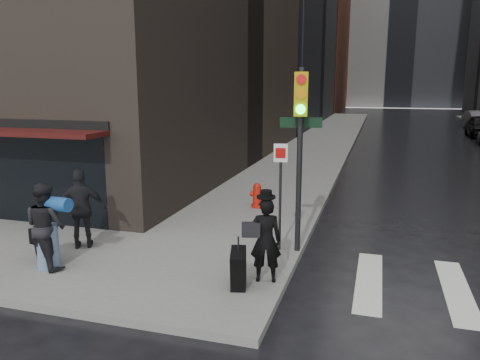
# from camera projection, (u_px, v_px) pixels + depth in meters

# --- Properties ---
(ground) EXTENTS (140.00, 140.00, 0.00)m
(ground) POSITION_uv_depth(u_px,v_px,m) (186.00, 280.00, 9.32)
(ground) COLOR black
(ground) RESTS_ON ground
(sidewalk_left) EXTENTS (4.00, 50.00, 0.15)m
(sidewalk_left) POSITION_uv_depth(u_px,v_px,m) (330.00, 135.00, 34.64)
(sidewalk_left) COLOR slate
(sidewalk_left) RESTS_ON ground
(bldg_left_far) EXTENTS (22.00, 20.00, 26.00)m
(bldg_left_far) POSITION_uv_depth(u_px,v_px,m) (269.00, 20.00, 68.51)
(bldg_left_far) COLOR brown
(bldg_left_far) RESTS_ON ground
(bldg_distant) EXTENTS (40.00, 12.00, 32.00)m
(bldg_distant) POSITION_uv_depth(u_px,v_px,m) (402.00, 9.00, 77.59)
(bldg_distant) COLOR gray
(bldg_distant) RESTS_ON ground
(man_overcoat) EXTENTS (0.92, 1.08, 1.80)m
(man_overcoat) POSITION_uv_depth(u_px,v_px,m) (260.00, 244.00, 8.69)
(man_overcoat) COLOR black
(man_overcoat) RESTS_ON ground
(man_jeans) EXTENTS (1.23, 0.93, 1.76)m
(man_jeans) POSITION_uv_depth(u_px,v_px,m) (46.00, 226.00, 9.40)
(man_jeans) COLOR black
(man_jeans) RESTS_ON ground
(man_greycoat) EXTENTS (1.14, 0.91, 1.82)m
(man_greycoat) POSITION_uv_depth(u_px,v_px,m) (82.00, 209.00, 10.56)
(man_greycoat) COLOR black
(man_greycoat) RESTS_ON ground
(traffic_light) EXTENTS (1.00, 0.52, 4.02)m
(traffic_light) POSITION_uv_depth(u_px,v_px,m) (298.00, 136.00, 9.93)
(traffic_light) COLOR black
(traffic_light) RESTS_ON ground
(fire_hydrant) EXTENTS (0.42, 0.33, 0.76)m
(fire_hydrant) POSITION_uv_depth(u_px,v_px,m) (257.00, 196.00, 14.12)
(fire_hydrant) COLOR #B4170B
(fire_hydrant) RESTS_ON ground
(parked_car_5) EXTENTS (2.10, 4.95, 1.59)m
(parked_car_5) POSITION_uv_depth(u_px,v_px,m) (479.00, 120.00, 39.24)
(parked_car_5) COLOR #45454A
(parked_car_5) RESTS_ON ground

